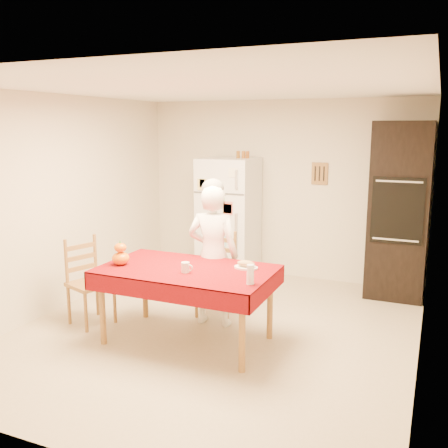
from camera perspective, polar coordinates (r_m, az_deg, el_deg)
The scene contains 17 objects.
floor at distance 5.43m, azimuth -0.86°, elevation -12.06°, with size 4.50×4.50×0.00m, color tan.
room_shell at distance 5.02m, azimuth -0.89°, elevation 5.25°, with size 4.02×4.52×2.51m.
refrigerator at distance 7.09m, azimuth 0.54°, elevation 0.66°, with size 0.75×0.74×1.70m.
oven_cabinet at distance 6.57m, azimuth 19.38°, elevation 1.42°, with size 0.70×0.62×2.20m.
dining_table at distance 4.96m, azimuth -4.28°, elevation -5.83°, with size 1.70×1.00×0.76m.
chair_far at distance 5.77m, azimuth -0.74°, elevation -5.27°, with size 0.47×0.45×0.95m.
chair_left at distance 5.68m, azimuth -15.36°, elevation -5.94°, with size 0.52×0.53×0.95m.
seated_woman at distance 5.37m, azimuth -1.25°, elevation -3.62°, with size 0.56×0.37×1.54m, color white.
coffee_mug at distance 4.78m, azimuth -4.44°, elevation -4.97°, with size 0.08×0.08×0.10m, color silver.
pumpkin_lower at distance 5.14m, azimuth -11.72°, elevation -3.86°, with size 0.18×0.18×0.13m, color #C53104.
pumpkin_upper at distance 5.11m, azimuth -11.77°, elevation -2.65°, with size 0.12×0.12×0.09m, color #C94604.
wine_glass at distance 4.43m, azimuth 3.03°, elevation -5.76°, with size 0.07×0.07×0.18m, color white.
bread_plate at distance 4.92m, azimuth 2.53°, elevation -4.99°, with size 0.24×0.24×0.02m, color white.
bread_loaf at distance 4.91m, azimuth 2.54°, elevation -4.54°, with size 0.18×0.10×0.06m, color tan.
spice_jar_left at distance 6.98m, azimuth 1.62°, elevation 7.94°, with size 0.05×0.05×0.10m, color brown.
spice_jar_mid at distance 6.95m, azimuth 2.25°, elevation 7.92°, with size 0.05×0.05×0.10m, color #90521A.
spice_jar_right at distance 6.93m, azimuth 2.70°, elevation 7.91°, with size 0.05×0.05×0.10m, color brown.
Camera 1 is at (2.05, -4.55, 2.13)m, focal length 40.00 mm.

